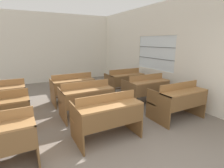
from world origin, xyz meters
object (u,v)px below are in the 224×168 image
Objects in this scene: bench_front_right at (178,100)px; bench_third_center at (73,87)px; bench_third_right at (125,81)px; bench_second_right at (146,88)px; bench_front_center at (107,115)px; bench_second_center at (86,98)px.

bench_front_right and bench_third_center have the same top height.
bench_third_right is (1.85, -0.00, 0.00)m from bench_third_center.
bench_front_center is at bearing -148.49° from bench_second_right.
bench_third_right is (1.86, 2.31, 0.00)m from bench_front_center.
bench_third_center is (-0.01, 1.16, 0.00)m from bench_second_center.
bench_front_right is 2.21m from bench_second_center.
bench_second_center is at bearing 179.77° from bench_second_right.
bench_front_right and bench_second_right have the same top height.
bench_front_right is at bearing -89.42° from bench_third_right.
bench_third_center is 1.00× the size of bench_third_right.
bench_second_right is at bearing 90.84° from bench_front_right.
bench_third_right is at bearing 90.58° from bench_front_right.
bench_third_right is (-0.01, 1.16, 0.00)m from bench_second_right.
bench_front_right is at bearing -51.12° from bench_third_center.
bench_third_right is (1.85, 1.15, 0.00)m from bench_second_center.
bench_third_center is at bearing 179.89° from bench_third_right.
bench_front_center is at bearing -90.28° from bench_third_center.
bench_front_center is 1.00× the size of bench_second_right.
bench_front_center is 1.00× the size of bench_second_center.
bench_front_center is 2.31m from bench_third_center.
bench_second_center is 1.00× the size of bench_third_right.
bench_third_right is at bearing 31.98° from bench_second_center.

